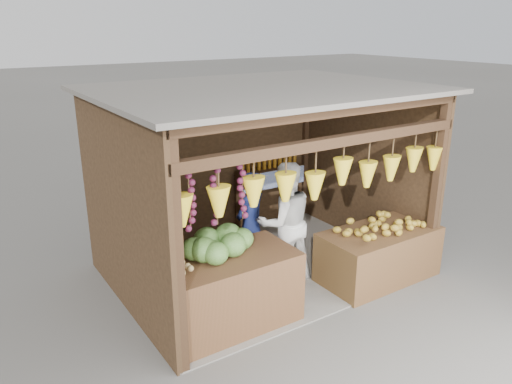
# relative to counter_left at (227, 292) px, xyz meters

# --- Properties ---
(ground) EXTENTS (80.00, 80.00, 0.00)m
(ground) POSITION_rel_counter_left_xyz_m (1.12, 0.97, -0.45)
(ground) COLOR #514F49
(ground) RESTS_ON ground
(stall_structure) EXTENTS (4.30, 3.30, 2.66)m
(stall_structure) POSITION_rel_counter_left_xyz_m (1.09, 0.93, 1.22)
(stall_structure) COLOR slate
(stall_structure) RESTS_ON ground
(back_shelf) EXTENTS (1.25, 0.32, 1.32)m
(back_shelf) POSITION_rel_counter_left_xyz_m (2.17, 2.26, 0.43)
(back_shelf) COLOR #382314
(back_shelf) RESTS_ON ground
(counter_left) EXTENTS (1.66, 0.85, 0.89)m
(counter_left) POSITION_rel_counter_left_xyz_m (0.00, 0.00, 0.00)
(counter_left) COLOR #4B3019
(counter_left) RESTS_ON ground
(counter_right) EXTENTS (1.70, 0.85, 0.73)m
(counter_right) POSITION_rel_counter_left_xyz_m (2.37, -0.15, -0.08)
(counter_right) COLOR #4A3318
(counter_right) RESTS_ON ground
(stool) EXTENTS (0.33, 0.33, 0.31)m
(stool) POSITION_rel_counter_left_xyz_m (-0.64, 0.93, -0.29)
(stool) COLOR black
(stool) RESTS_ON ground
(man_standing) EXTENTS (0.66, 0.56, 1.54)m
(man_standing) POSITION_rel_counter_left_xyz_m (0.91, 0.91, 0.33)
(man_standing) COLOR navy
(man_standing) RESTS_ON ground
(woman_standing) EXTENTS (0.94, 0.80, 1.71)m
(woman_standing) POSITION_rel_counter_left_xyz_m (1.26, 0.58, 0.41)
(woman_standing) COLOR silver
(woman_standing) RESTS_ON ground
(vendor_seated) EXTENTS (0.63, 0.55, 1.08)m
(vendor_seated) POSITION_rel_counter_left_xyz_m (-0.64, 0.93, 0.41)
(vendor_seated) COLOR brown
(vendor_seated) RESTS_ON stool
(melon_pile) EXTENTS (1.00, 0.50, 0.32)m
(melon_pile) POSITION_rel_counter_left_xyz_m (-0.05, 0.10, 0.61)
(melon_pile) COLOR #265316
(melon_pile) RESTS_ON counter_left
(tanfruit_pile) EXTENTS (0.34, 0.40, 0.13)m
(tanfruit_pile) POSITION_rel_counter_left_xyz_m (-0.65, -0.01, 0.51)
(tanfruit_pile) COLOR #A9904E
(tanfruit_pile) RESTS_ON counter_left
(mango_pile) EXTENTS (1.40, 0.64, 0.22)m
(mango_pile) POSITION_rel_counter_left_xyz_m (2.38, -0.16, 0.39)
(mango_pile) COLOR #BB6D19
(mango_pile) RESTS_ON counter_right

